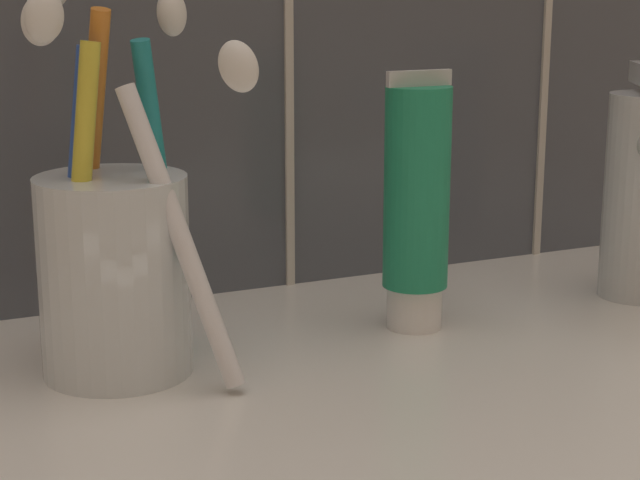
% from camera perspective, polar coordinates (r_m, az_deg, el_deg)
% --- Properties ---
extents(sink_counter, '(0.71, 0.36, 0.02)m').
position_cam_1_polar(sink_counter, '(0.49, 4.51, -8.99)').
color(sink_counter, silver).
rests_on(sink_counter, ground).
extents(toothbrush_cup, '(0.09, 0.13, 0.19)m').
position_cam_1_polar(toothbrush_cup, '(0.50, -10.91, -0.89)').
color(toothbrush_cup, silver).
rests_on(toothbrush_cup, sink_counter).
extents(toothpaste_tube, '(0.04, 0.03, 0.14)m').
position_cam_1_polar(toothpaste_tube, '(0.55, 5.17, 1.94)').
color(toothpaste_tube, white).
rests_on(toothpaste_tube, sink_counter).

